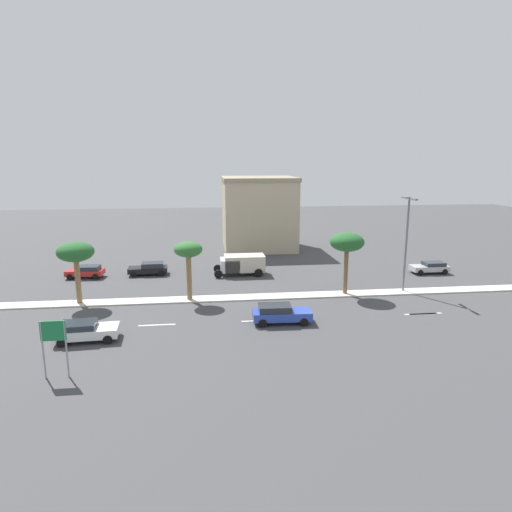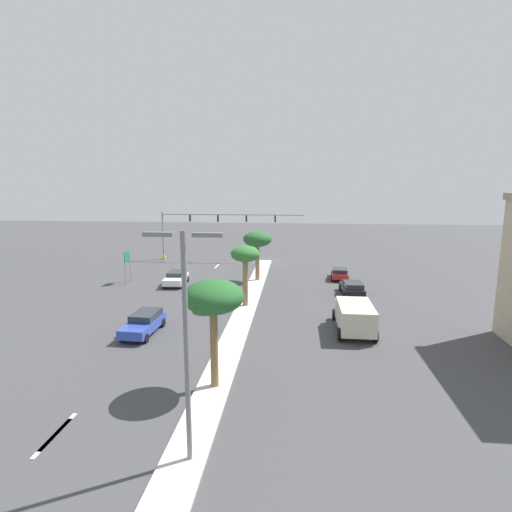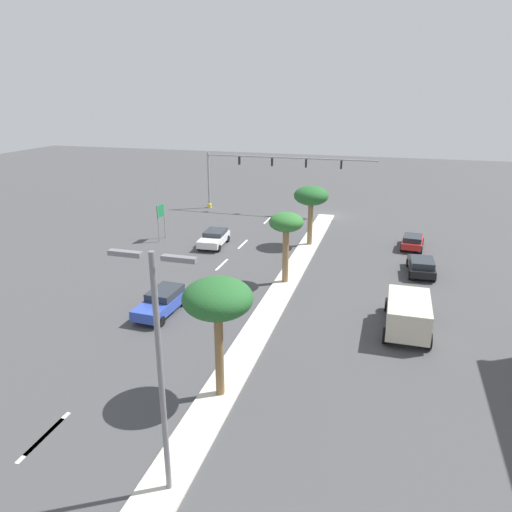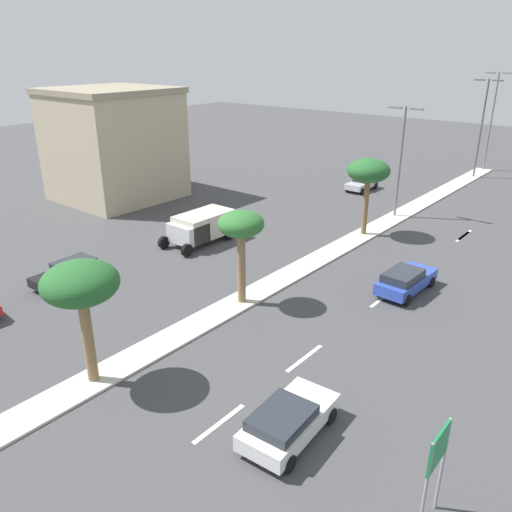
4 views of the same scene
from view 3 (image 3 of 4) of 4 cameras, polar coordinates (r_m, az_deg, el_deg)
ground_plane at (r=32.21m, az=2.00°, el=-5.97°), size 160.00×160.00×0.00m
median_curb at (r=26.03m, az=-2.02°, el=-12.39°), size 1.80×65.28×0.12m
lane_stripe_leading at (r=53.16m, az=1.36°, el=4.28°), size 0.20×2.80×0.01m
lane_stripe_inboard at (r=44.85m, az=-1.59°, el=1.43°), size 0.20×2.80×0.01m
lane_stripe_mid at (r=39.67m, az=-4.12°, el=-1.03°), size 0.20×2.80×0.01m
lane_stripe_near at (r=32.91m, az=-8.88°, el=-5.62°), size 0.20×2.80×0.01m
lane_stripe_trailing at (r=23.20m, az=-23.65°, el=-18.84°), size 0.20×2.80×0.01m
lane_stripe_left at (r=22.95m, az=-24.35°, el=-19.40°), size 0.20×2.80×0.01m
traffic_signal_gantry at (r=56.61m, az=-0.15°, el=10.11°), size 20.07×0.53×6.79m
directional_road_sign at (r=46.38m, az=-11.32°, el=4.87°), size 0.10×1.44×3.49m
palm_tree_front at (r=43.68m, az=6.62°, el=7.04°), size 3.14×3.14×5.45m
palm_tree_rear at (r=34.52m, az=3.64°, el=3.71°), size 2.52×2.52×5.30m
palm_tree_mid at (r=21.15m, az=-4.61°, el=-5.33°), size 3.18×3.18×5.79m
street_lamp_outboard at (r=16.14m, az=-11.48°, el=-11.93°), size 2.90×0.24×9.01m
sedan_red_center at (r=45.74m, az=18.25°, el=1.72°), size 2.13×3.98×1.31m
sedan_white_inboard at (r=44.43m, az=-5.04°, el=2.18°), size 2.31×4.41×1.36m
sedan_blue_far at (r=31.55m, az=-11.18°, el=-5.34°), size 2.12×4.61×1.46m
sedan_black_trailing at (r=39.48m, az=19.19°, el=-1.07°), size 2.16×4.30×1.37m
box_truck at (r=29.92m, az=17.74°, el=-6.37°), size 2.68×5.58×2.18m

